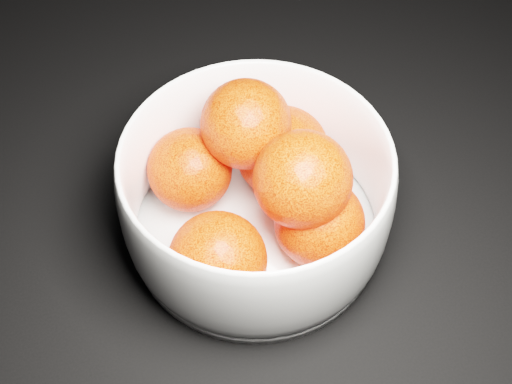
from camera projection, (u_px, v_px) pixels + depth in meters
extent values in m
cylinder|color=white|center=(256.00, 230.00, 0.67)|extent=(0.23, 0.23, 0.01)
sphere|color=#FF300D|center=(282.00, 152.00, 0.66)|extent=(0.09, 0.09, 0.09)
sphere|color=#FF300D|center=(190.00, 170.00, 0.65)|extent=(0.08, 0.08, 0.08)
sphere|color=#FF300D|center=(218.00, 260.00, 0.59)|extent=(0.08, 0.08, 0.08)
sphere|color=#FF300D|center=(319.00, 223.00, 0.61)|extent=(0.08, 0.08, 0.08)
sphere|color=#FF300D|center=(246.00, 124.00, 0.62)|extent=(0.08, 0.08, 0.08)
sphere|color=#FF300D|center=(303.00, 180.00, 0.58)|extent=(0.08, 0.08, 0.08)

